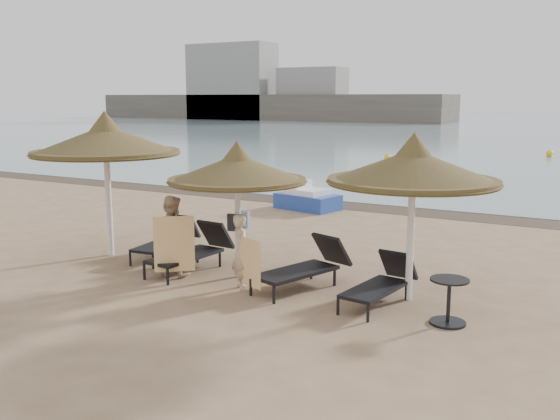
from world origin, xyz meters
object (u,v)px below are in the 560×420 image
(palapa_left, at_px, (106,141))
(person_left, at_px, (171,229))
(side_table, at_px, (449,303))
(lounger_far_right, at_px, (382,282))
(palapa_center, at_px, (237,169))
(palapa_right, at_px, (413,168))
(lounger_near_right, at_px, (307,265))
(pedal_boat, at_px, (307,199))
(person_right, at_px, (241,246))
(lounger_near_left, at_px, (194,250))
(lounger_far_left, at_px, (169,239))

(palapa_left, distance_m, person_left, 2.90)
(side_table, height_order, person_left, person_left)
(lounger_far_right, distance_m, person_left, 4.40)
(palapa_center, relative_size, palapa_right, 0.92)
(palapa_center, height_order, lounger_far_right, palapa_center)
(lounger_near_right, bearing_deg, palapa_left, -161.84)
(palapa_center, distance_m, pedal_boat, 8.19)
(palapa_left, distance_m, palapa_center, 3.56)
(palapa_center, relative_size, person_right, 1.64)
(palapa_right, bearing_deg, pedal_boat, 128.15)
(person_left, height_order, pedal_boat, person_left)
(palapa_center, height_order, lounger_near_left, palapa_center)
(lounger_far_right, height_order, person_left, person_left)
(palapa_center, xyz_separation_m, lounger_far_left, (-2.30, 0.63, -1.80))
(lounger_far_left, bearing_deg, pedal_boat, 84.26)
(lounger_near_right, bearing_deg, person_left, -149.23)
(lounger_far_left, xyz_separation_m, person_right, (2.81, -1.30, 0.45))
(palapa_left, bearing_deg, person_left, -14.84)
(palapa_center, height_order, palapa_right, palapa_right)
(lounger_near_right, relative_size, person_right, 1.31)
(lounger_far_right, bearing_deg, lounger_near_right, -179.06)
(palapa_left, height_order, lounger_near_left, palapa_left)
(palapa_left, xyz_separation_m, lounger_near_left, (2.42, -0.03, -2.20))
(palapa_left, bearing_deg, side_table, -4.60)
(person_right, distance_m, pedal_boat, 8.79)
(lounger_far_left, relative_size, lounger_far_right, 1.04)
(palapa_left, bearing_deg, lounger_far_right, -1.32)
(lounger_far_right, xyz_separation_m, pedal_boat, (-5.42, 7.75, -0.04))
(palapa_right, relative_size, pedal_boat, 1.39)
(palapa_left, height_order, pedal_boat, palapa_left)
(palapa_right, height_order, lounger_near_right, palapa_right)
(palapa_left, bearing_deg, pedal_boat, 80.89)
(lounger_far_left, bearing_deg, lounger_near_right, -14.24)
(lounger_far_left, distance_m, lounger_near_right, 3.86)
(palapa_left, xyz_separation_m, palapa_right, (6.99, 0.25, -0.24))
(lounger_near_left, height_order, person_right, person_right)
(pedal_boat, bearing_deg, person_right, -58.92)
(pedal_boat, bearing_deg, palapa_left, -86.81)
(lounger_near_right, bearing_deg, palapa_right, 24.42)
(side_table, height_order, pedal_boat, pedal_boat)
(lounger_far_left, xyz_separation_m, lounger_near_left, (1.19, -0.61, 0.03))
(lounger_far_right, xyz_separation_m, person_left, (-4.34, -0.45, 0.58))
(lounger_near_left, height_order, lounger_near_right, lounger_near_left)
(lounger_far_left, relative_size, person_left, 1.05)
(person_left, bearing_deg, palapa_left, -22.04)
(lounger_near_left, bearing_deg, side_table, -1.83)
(palapa_right, height_order, lounger_far_left, palapa_right)
(lounger_near_left, relative_size, person_left, 1.13)
(side_table, bearing_deg, person_right, -178.95)
(lounger_near_left, bearing_deg, person_left, -97.92)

